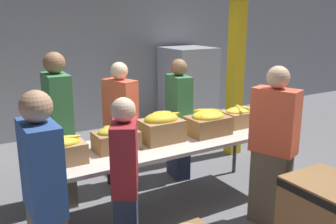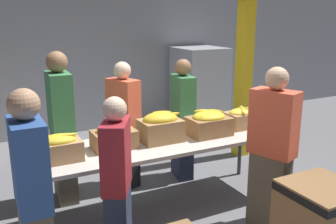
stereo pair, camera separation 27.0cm
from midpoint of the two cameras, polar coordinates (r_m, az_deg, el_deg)
The scene contains 17 objects.
ground_plane at distance 4.42m, azimuth -2.32°, elevation -14.45°, with size 30.00×30.00×0.00m, color slate.
wall_back at distance 7.01m, azimuth -16.26°, elevation 12.83°, with size 16.00×0.08×4.00m.
sorting_table at distance 4.10m, azimuth -2.43°, elevation -5.07°, with size 2.82×0.86×0.81m.
banana_box_0 at distance 3.61m, azimuth -17.95°, elevation -5.59°, with size 0.42×0.28×0.27m.
banana_box_1 at distance 3.85m, azimuth -9.94°, elevation -3.89°, with size 0.44×0.29×0.25m.
banana_box_2 at distance 4.03m, azimuth -2.94°, elevation -2.28°, with size 0.45×0.33×0.32m.
banana_box_3 at distance 4.28m, azimuth 4.30°, elevation -1.59°, with size 0.47×0.34×0.29m.
banana_box_4 at distance 4.66m, azimuth 9.27°, elevation -0.62°, with size 0.42×0.31×0.25m.
volunteer_0 at distance 3.91m, azimuth 13.79°, elevation -5.45°, with size 0.36×0.50×1.67m.
volunteer_1 at distance 4.42m, azimuth -17.93°, elevation -2.82°, with size 0.26×0.48×1.76m.
volunteer_2 at distance 4.95m, azimuth 0.05°, elevation -1.22°, with size 0.28×0.46×1.60m.
volunteer_3 at distance 2.92m, azimuth -20.86°, elevation -13.18°, with size 0.22×0.45×1.66m.
volunteer_4 at distance 4.71m, azimuth -8.83°, elevation -2.23°, with size 0.35×0.48×1.60m.
volunteer_5 at distance 3.23m, azimuth -8.91°, elevation -11.09°, with size 0.37×0.45×1.51m.
donation_bin_1 at distance 3.70m, azimuth 20.67°, elevation -14.62°, with size 0.60×0.60×0.74m.
support_pillar at distance 5.74m, azimuth 9.21°, elevation 12.96°, with size 0.19×0.19×4.00m.
pallet_stack_1 at distance 7.49m, azimuth 2.04°, elevation 3.88°, with size 0.97×0.97×1.53m.
Camera 1 is at (-1.96, -3.33, 2.14)m, focal length 40.00 mm.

